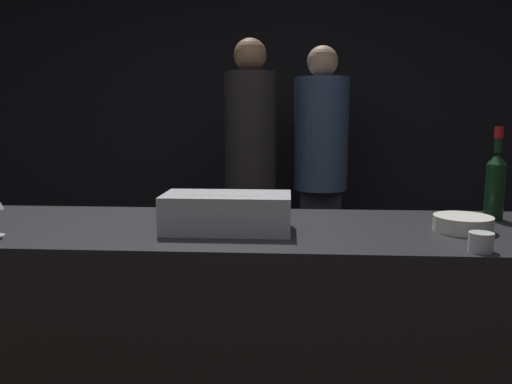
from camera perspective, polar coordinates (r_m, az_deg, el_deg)
name	(u,v)px	position (r m, az deg, el deg)	size (l,w,h in m)	color
wall_back_chalkboard	(275,111)	(4.23, 2.17, 9.29)	(6.40, 0.06, 2.80)	black
bar_counter	(255,353)	(1.96, -0.07, -17.92)	(2.39, 0.69, 0.97)	black
ice_bin_with_bottles	(226,210)	(1.71, -3.43, -2.11)	(0.44, 0.22, 0.13)	#B7BABF
bowl_white	(463,223)	(1.86, 22.57, -3.31)	(0.20, 0.20, 0.05)	silver
candle_votive	(481,242)	(1.61, 24.32, -5.22)	(0.07, 0.07, 0.06)	silver
red_wine_bottle_burgundy	(495,182)	(2.10, 25.68, 1.00)	(0.07, 0.07, 0.35)	black
person_in_hoodie	(320,165)	(3.51, 7.38, 3.11)	(0.37, 0.37, 1.83)	black
person_blond_tee	(250,164)	(3.29, -0.65, 3.19)	(0.34, 0.34, 1.85)	black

